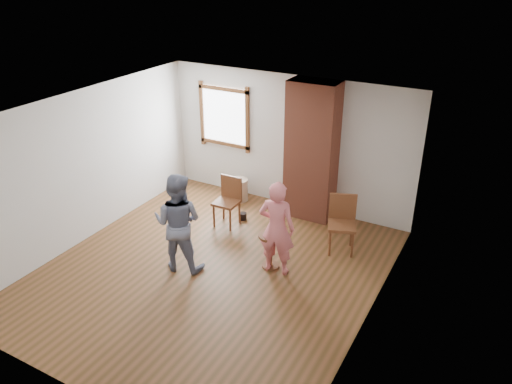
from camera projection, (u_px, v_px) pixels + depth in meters
ground at (211, 271)px, 7.94m from camera, size 5.50×5.50×0.00m
room_shell at (225, 152)px, 7.65m from camera, size 5.04×5.52×2.62m
brick_chimney at (312, 152)px, 9.09m from camera, size 0.90×0.50×2.60m
stoneware_crock at (239, 190)px, 10.12m from camera, size 0.47×0.47×0.46m
dark_pot at (243, 216)px, 9.44m from camera, size 0.16×0.16×0.14m
dining_chair_left at (228, 198)px, 9.14m from camera, size 0.44×0.44×0.91m
dining_chair_right at (342, 220)px, 8.33m from camera, size 0.59×0.59×0.97m
side_table at (271, 245)px, 7.88m from camera, size 0.40×0.40×0.60m
cake_plate at (271, 234)px, 7.80m from camera, size 0.18×0.18×0.01m
cake_slice at (272, 232)px, 7.78m from camera, size 0.08×0.07×0.06m
man at (178, 222)px, 7.71m from camera, size 0.91×0.79×1.62m
person_pink at (277, 228)px, 7.61m from camera, size 0.62×0.46×1.56m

